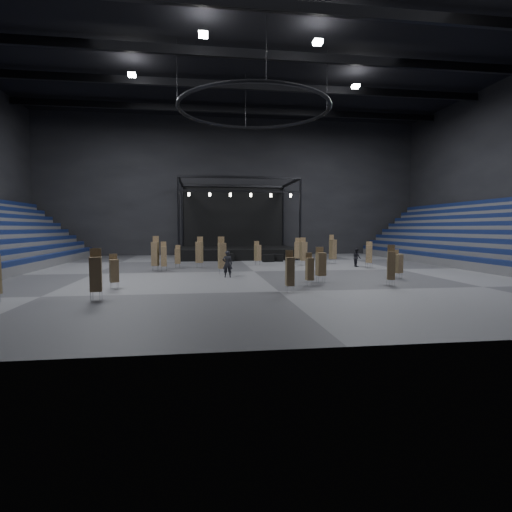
{
  "coord_description": "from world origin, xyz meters",
  "views": [
    {
      "loc": [
        -4.29,
        -32.17,
        3.53
      ],
      "look_at": [
        -0.11,
        -2.0,
        1.4
      ],
      "focal_mm": 28.0,
      "sensor_mm": 36.0,
      "label": 1
    }
  ],
  "objects": [
    {
      "name": "floor",
      "position": [
        0.0,
        0.0,
        0.0
      ],
      "size": [
        50.0,
        50.0,
        0.0
      ],
      "primitive_type": "plane",
      "color": "#4F4E51",
      "rests_on": "ground"
    },
    {
      "name": "ceiling",
      "position": [
        0.0,
        0.0,
        18.0
      ],
      "size": [
        50.0,
        42.0,
        0.2
      ],
      "primitive_type": "cube",
      "color": "black",
      "rests_on": "wall_back"
    },
    {
      "name": "wall_back",
      "position": [
        0.0,
        21.0,
        9.0
      ],
      "size": [
        50.0,
        0.2,
        18.0
      ],
      "primitive_type": "cube",
      "color": "black",
      "rests_on": "ground"
    },
    {
      "name": "wall_front",
      "position": [
        0.0,
        -21.0,
        9.0
      ],
      "size": [
        50.0,
        0.2,
        18.0
      ],
      "primitive_type": "cube",
      "color": "black",
      "rests_on": "ground"
    },
    {
      "name": "bleachers_right",
      "position": [
        22.94,
        0.0,
        1.73
      ],
      "size": [
        7.2,
        40.0,
        6.4
      ],
      "color": "#4E4E51",
      "rests_on": "floor"
    },
    {
      "name": "stage",
      "position": [
        0.0,
        16.24,
        1.45
      ],
      "size": [
        14.0,
        10.0,
        9.2
      ],
      "color": "black",
      "rests_on": "floor"
    },
    {
      "name": "truss_ring",
      "position": [
        -0.0,
        0.0,
        13.0
      ],
      "size": [
        12.3,
        12.3,
        5.15
      ],
      "color": "black",
      "rests_on": "ceiling"
    },
    {
      "name": "roof_girders",
      "position": [
        0.0,
        -0.0,
        17.2
      ],
      "size": [
        49.0,
        30.35,
        0.7
      ],
      "color": "black",
      "rests_on": "ceiling"
    },
    {
      "name": "floodlights",
      "position": [
        0.0,
        -4.0,
        16.6
      ],
      "size": [
        28.6,
        16.6,
        0.25
      ],
      "color": "white",
      "rests_on": "roof_girders"
    },
    {
      "name": "flight_case_left",
      "position": [
        -1.47,
        10.08,
        0.42
      ],
      "size": [
        1.38,
        0.92,
        0.85
      ],
      "primitive_type": "cube",
      "rotation": [
        0.0,
        0.0,
        0.24
      ],
      "color": "black",
      "rests_on": "floor"
    },
    {
      "name": "flight_case_mid",
      "position": [
        2.68,
        8.83,
        0.39
      ],
      "size": [
        1.26,
        0.79,
        0.78
      ],
      "primitive_type": "cube",
      "rotation": [
        0.0,
        0.0,
        0.18
      ],
      "color": "black",
      "rests_on": "floor"
    },
    {
      "name": "flight_case_right",
      "position": [
        3.76,
        9.26,
        0.39
      ],
      "size": [
        1.3,
        0.92,
        0.79
      ],
      "primitive_type": "cube",
      "rotation": [
        0.0,
        0.0,
        -0.31
      ],
      "color": "black",
      "rests_on": "floor"
    },
    {
      "name": "chair_stack_0",
      "position": [
        8.73,
        6.08,
        1.48
      ],
      "size": [
        0.71,
        0.71,
        2.88
      ],
      "rotation": [
        0.0,
        0.0,
        0.35
      ],
      "color": "silver",
      "rests_on": "floor"
    },
    {
      "name": "chair_stack_1",
      "position": [
        -6.36,
        3.87,
        1.08
      ],
      "size": [
        0.49,
        0.49,
        2.03
      ],
      "rotation": [
        0.0,
        0.0,
        -0.11
      ],
      "color": "silver",
      "rests_on": "floor"
    },
    {
      "name": "chair_stack_2",
      "position": [
        -4.43,
        3.62,
        1.44
      ],
      "size": [
        0.7,
        0.7,
        2.78
      ],
      "rotation": [
        0.0,
        0.0,
        -0.33
      ],
      "color": "silver",
      "rests_on": "floor"
    },
    {
      "name": "chair_stack_3",
      "position": [
        -9.31,
        -8.19,
        1.09
      ],
      "size": [
        0.61,
        0.61,
        2.04
      ],
      "rotation": [
        0.0,
        0.0,
        0.37
      ],
      "color": "silver",
      "rests_on": "floor"
    },
    {
      "name": "chair_stack_4",
      "position": [
        2.28,
        -8.62,
        1.07
      ],
      "size": [
        0.46,
        0.46,
        2.04
      ],
      "rotation": [
        0.0,
        0.0,
        0.08
      ],
      "color": "silver",
      "rests_on": "floor"
    },
    {
      "name": "chair_stack_5",
      "position": [
        0.55,
        -10.81,
        1.19
      ],
      "size": [
        0.45,
        0.45,
        2.32
      ],
      "rotation": [
        0.0,
        0.0,
        -0.01
      ],
      "color": "silver",
      "rests_on": "floor"
    },
    {
      "name": "chair_stack_6",
      "position": [
        -7.34,
        1.32,
        1.25
      ],
      "size": [
        0.51,
        0.51,
        2.43
      ],
      "rotation": [
        0.0,
        0.0,
        0.1
      ],
      "color": "silver",
      "rests_on": "floor"
    },
    {
      "name": "chair_stack_7",
      "position": [
        5.39,
        4.71,
        1.38
      ],
      "size": [
        0.6,
        0.6,
        2.65
      ],
      "rotation": [
        0.0,
        0.0,
        0.11
      ],
      "color": "silver",
      "rests_on": "floor"
    },
    {
      "name": "chair_stack_8",
      "position": [
        10.58,
        1.61,
        1.25
      ],
      "size": [
        0.73,
        0.73,
        2.34
      ],
      "rotation": [
        0.0,
        0.0,
        -0.43
      ],
      "color": "silver",
      "rests_on": "floor"
    },
    {
      "name": "chair_stack_9",
      "position": [
        7.29,
        -9.13,
        1.28
      ],
      "size": [
        0.57,
        0.57,
        2.52
      ],
      "rotation": [
        0.0,
        0.0,
        -0.36
      ],
      "color": "silver",
      "rests_on": "floor"
    },
    {
      "name": "chair_stack_10",
      "position": [
        5.57,
        8.01,
        1.32
      ],
      "size": [
        0.66,
        0.66,
        2.54
      ],
      "rotation": [
        0.0,
        0.0,
        -0.4
      ],
      "color": "silver",
      "rests_on": "floor"
    },
    {
      "name": "chair_stack_11",
      "position": [
        3.43,
        -7.15,
        1.24
      ],
      "size": [
        0.6,
        0.6,
        2.31
      ],
      "rotation": [
        0.0,
        0.0,
        0.11
      ],
      "color": "silver",
      "rests_on": "floor"
    },
    {
      "name": "chair_stack_13",
      "position": [
        -9.38,
        -11.99,
        1.34
      ],
      "size": [
        0.63,
        0.63,
        2.55
      ],
      "rotation": [
        0.0,
        0.0,
        0.17
      ],
      "color": "silver",
      "rests_on": "floor"
    },
    {
      "name": "chair_stack_14",
      "position": [
        9.4,
        -5.97,
        1.09
      ],
      "size": [
        0.61,
        0.61,
        2.03
      ],
      "rotation": [
        0.0,
        0.0,
        0.39
      ],
      "color": "silver",
      "rests_on": "floor"
    },
    {
      "name": "chair_stack_15",
      "position": [
        -2.69,
        -1.57,
        1.47
      ],
      "size": [
        0.65,
        0.65,
        2.88
      ],
      "rotation": [
        0.0,
        0.0,
        0.28
      ],
      "color": "silver",
      "rests_on": "floor"
    },
    {
      "name": "chair_stack_16",
      "position": [
        1.06,
        5.4,
        1.22
      ],
      "size": [
        0.66,
        0.66,
        2.3
      ],
      "rotation": [
        0.0,
        0.0,
        0.33
      ],
      "color": "silver",
      "rests_on": "floor"
    },
    {
      "name": "chair_stack_17",
      "position": [
        -8.03,
        1.47,
        1.47
      ],
      "size": [
        0.62,
        0.62,
        2.89
      ],
      "rotation": [
        0.0,
        0.0,
        -0.22
      ],
      "color": "silver",
      "rests_on": "floor"
    },
    {
      "name": "man_center",
      "position": [
        -2.42,
        -3.68,
        0.96
      ],
      "size": [
        0.71,
        0.47,
        1.93
      ],
      "primitive_type": "imported",
      "rotation": [
        0.0,
        0.0,
        3.13
      ],
      "color": "black",
      "rests_on": "floor"
    },
    {
      "name": "crew_member",
      "position": [
        9.91,
        2.74,
        0.84
      ],
      "size": [
        0.65,
        0.83,
        1.69
      ],
      "primitive_type": "imported",
      "rotation": [
        0.0,
        0.0,
        1.55
      ],
      "color": "black",
      "rests_on": "floor"
    }
  ]
}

